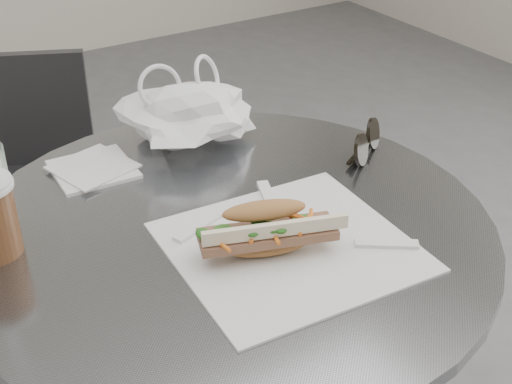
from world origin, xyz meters
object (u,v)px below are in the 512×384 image
cafe_table (232,364)px  sunglasses (365,144)px  chair_far (32,245)px  banh_mi (266,230)px

cafe_table → sunglasses: sunglasses is taller
chair_far → sunglasses: 0.88m
chair_far → banh_mi: 0.91m
cafe_table → banh_mi: banh_mi is taller
banh_mi → chair_far: bearing=119.3°
cafe_table → banh_mi: size_ratio=3.18×
banh_mi → sunglasses: size_ratio=2.14×
chair_far → sunglasses: sunglasses is taller
chair_far → sunglasses: size_ratio=6.77×
cafe_table → banh_mi: bearing=-86.3°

